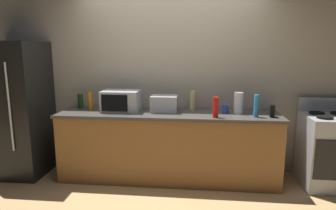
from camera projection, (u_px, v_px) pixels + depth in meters
The scene contains 15 objects.
ground_plane at pixel (165, 192), 3.47m from camera, with size 8.00×8.00×0.00m, color tan.
back_wall at pixel (171, 75), 4.01m from camera, with size 6.40×0.10×2.70m, color #B2A893.
counter_run at pixel (168, 146), 3.78m from camera, with size 2.84×0.64×0.90m.
refrigerator at pixel (18, 109), 3.91m from camera, with size 0.72×0.73×1.80m.
stove_range at pixel (328, 151), 3.57m from camera, with size 0.60×0.61×1.08m.
microwave at pixel (121, 101), 3.78m from camera, with size 0.48×0.35×0.27m.
toaster_oven at pixel (164, 104), 3.74m from camera, with size 0.34×0.26×0.21m, color #B7BABF.
paper_towel_roll at pixel (239, 103), 3.63m from camera, with size 0.12×0.12×0.27m, color white.
cordless_phone at pixel (272, 111), 3.45m from camera, with size 0.05×0.11×0.15m, color black.
bottle_dish_soap at pixel (90, 101), 3.89m from camera, with size 0.06×0.06×0.24m, color orange.
bottle_vinegar at pixel (192, 100), 3.86m from camera, with size 0.08×0.08×0.25m, color beige.
bottle_hot_sauce at pixel (216, 107), 3.41m from camera, with size 0.07×0.07×0.25m, color red.
bottle_spray_cleaner at pixel (256, 106), 3.43m from camera, with size 0.06×0.06×0.27m, color #338CE5.
bottle_wine at pixel (81, 101), 3.97m from camera, with size 0.07×0.07×0.20m, color #1E3F19.
mug_blue at pixel (225, 109), 3.66m from camera, with size 0.08×0.08×0.11m, color #2D4CB2.
Camera 1 is at (0.37, -3.19, 1.69)m, focal length 30.80 mm.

